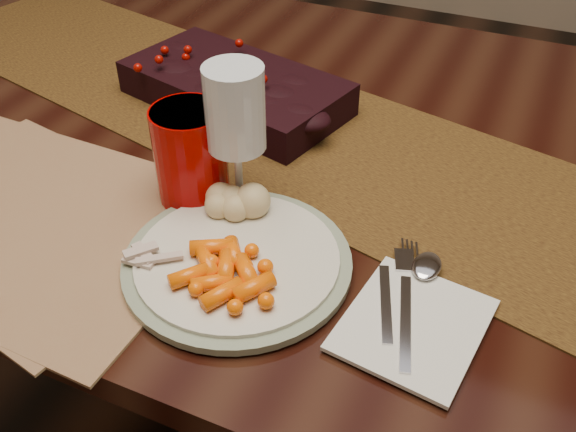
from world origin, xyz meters
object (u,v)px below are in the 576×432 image
at_px(centerpiece, 235,83).
at_px(baby_carrots, 229,275).
at_px(placemat_main, 32,219).
at_px(dinner_plate, 237,261).
at_px(dining_table, 332,312).
at_px(red_cup, 191,155).
at_px(wine_glass, 237,144).
at_px(napkin, 413,325).
at_px(turkey_shreds, 142,259).
at_px(mashed_potatoes, 232,202).

xyz_separation_m(centerpiece, baby_carrots, (0.19, -0.38, -0.01)).
distance_m(placemat_main, dinner_plate, 0.28).
xyz_separation_m(dining_table, baby_carrots, (-0.01, -0.35, 0.40)).
xyz_separation_m(baby_carrots, red_cup, (-0.13, 0.14, 0.04)).
bearing_deg(wine_glass, napkin, -22.81).
distance_m(dining_table, baby_carrots, 0.53).
xyz_separation_m(dining_table, wine_glass, (-0.07, -0.21, 0.48)).
xyz_separation_m(turkey_shreds, red_cup, (-0.02, 0.15, 0.04)).
xyz_separation_m(dining_table, centerpiece, (-0.20, 0.04, 0.41)).
height_order(centerpiece, wine_glass, wine_glass).
relative_size(centerpiece, dinner_plate, 1.34).
xyz_separation_m(baby_carrots, napkin, (0.20, 0.03, -0.02)).
bearing_deg(wine_glass, turkey_shreds, -105.40).
bearing_deg(mashed_potatoes, napkin, -15.80).
distance_m(dinner_plate, wine_glass, 0.14).
distance_m(baby_carrots, red_cup, 0.19).
bearing_deg(baby_carrots, dinner_plate, 105.11).
bearing_deg(centerpiece, turkey_shreds, -77.39).
distance_m(dining_table, dinner_plate, 0.49).
xyz_separation_m(placemat_main, napkin, (0.49, 0.02, 0.00)).
bearing_deg(dinner_plate, red_cup, 139.24).
relative_size(placemat_main, mashed_potatoes, 5.79).
distance_m(red_cup, wine_glass, 0.07).
xyz_separation_m(centerpiece, napkin, (0.39, -0.35, -0.03)).
bearing_deg(red_cup, turkey_shreds, -81.41).
distance_m(centerpiece, wine_glass, 0.28).
xyz_separation_m(placemat_main, red_cup, (0.17, 0.13, 0.07)).
bearing_deg(dining_table, placemat_main, -131.76).
bearing_deg(napkin, baby_carrots, -163.59).
height_order(dinner_plate, baby_carrots, baby_carrots).
bearing_deg(dining_table, baby_carrots, -91.31).
relative_size(turkey_shreds, napkin, 0.47).
bearing_deg(mashed_potatoes, turkey_shreds, -113.85).
bearing_deg(dinner_plate, placemat_main, -174.25).
bearing_deg(turkey_shreds, wine_glass, 74.60).
bearing_deg(dinner_plate, mashed_potatoes, 121.58).
distance_m(dining_table, napkin, 0.53).
relative_size(baby_carrots, mashed_potatoes, 1.20).
distance_m(turkey_shreds, napkin, 0.31).
relative_size(placemat_main, wine_glass, 2.34).
bearing_deg(mashed_potatoes, dining_table, 76.83).
distance_m(placemat_main, turkey_shreds, 0.19).
bearing_deg(wine_glass, dining_table, 72.12).
relative_size(centerpiece, napkin, 2.26).
bearing_deg(dinner_plate, centerpiece, 117.69).
xyz_separation_m(dinner_plate, baby_carrots, (0.01, -0.04, 0.02)).
xyz_separation_m(dining_table, mashed_potatoes, (-0.06, -0.24, 0.42)).
xyz_separation_m(dining_table, dinner_plate, (-0.02, -0.31, 0.39)).
bearing_deg(baby_carrots, placemat_main, 177.88).
bearing_deg(dinner_plate, turkey_shreds, -148.46).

